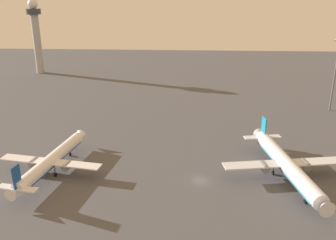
# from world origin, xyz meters

# --- Properties ---
(ground_plane) EXTENTS (416.00, 416.00, 0.00)m
(ground_plane) POSITION_xyz_m (0.00, 0.00, 0.00)
(ground_plane) COLOR #4C4C51
(control_tower) EXTENTS (8.00, 8.00, 41.90)m
(control_tower) POSITION_xyz_m (-91.07, 124.56, 24.09)
(control_tower) COLOR #A8A8B2
(control_tower) RESTS_ON ground
(airplane_far_stand) EXTENTS (34.07, 43.58, 11.21)m
(airplane_far_stand) POSITION_xyz_m (22.94, 2.82, 4.24)
(airplane_far_stand) COLOR silver
(airplane_far_stand) RESTS_ON ground
(airplane_taxiway_distant) EXTENTS (29.53, 37.77, 9.72)m
(airplane_taxiway_distant) POSITION_xyz_m (-41.43, 2.35, 3.67)
(airplane_taxiway_distant) COLOR white
(airplane_taxiway_distant) RESTS_ON ground
(apron_light_west) EXTENTS (4.80, 0.90, 29.56)m
(apron_light_west) POSITION_xyz_m (55.65, 62.00, 16.67)
(apron_light_west) COLOR slate
(apron_light_west) RESTS_ON ground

